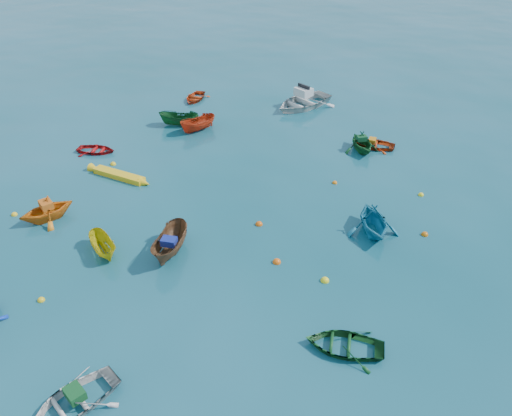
% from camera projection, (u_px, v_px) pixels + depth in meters
% --- Properties ---
extents(ground, '(160.00, 160.00, 0.00)m').
position_uv_depth(ground, '(221.00, 274.00, 22.26)').
color(ground, '#0B4650').
rests_on(ground, ground).
extents(dinghy_white_near, '(3.43, 3.78, 0.64)m').
position_uv_depth(dinghy_white_near, '(75.00, 404.00, 16.71)').
color(dinghy_white_near, beige).
rests_on(dinghy_white_near, ground).
extents(sampan_brown_mid, '(1.51, 3.27, 1.22)m').
position_uv_depth(sampan_brown_mid, '(172.00, 253.00, 23.52)').
color(sampan_brown_mid, brown).
rests_on(sampan_brown_mid, ground).
extents(dinghy_orange_w, '(3.44, 3.54, 1.42)m').
position_uv_depth(dinghy_orange_w, '(49.00, 219.00, 25.86)').
color(dinghy_orange_w, orange).
rests_on(dinghy_orange_w, ground).
extents(sampan_yellow_mid, '(2.49, 2.27, 0.95)m').
position_uv_depth(sampan_yellow_mid, '(105.00, 253.00, 23.52)').
color(sampan_yellow_mid, gold).
rests_on(sampan_yellow_mid, ground).
extents(dinghy_green_e, '(3.12, 2.38, 0.61)m').
position_uv_depth(dinghy_green_e, '(344.00, 348.00, 18.73)').
color(dinghy_green_e, '#10441B').
rests_on(dinghy_green_e, ground).
extents(dinghy_cyan_se, '(3.57, 3.79, 1.59)m').
position_uv_depth(dinghy_cyan_se, '(372.00, 232.00, 24.91)').
color(dinghy_cyan_se, teal).
rests_on(dinghy_cyan_se, ground).
extents(dinghy_red_nw, '(2.72, 2.12, 0.51)m').
position_uv_depth(dinghy_red_nw, '(97.00, 152.00, 32.26)').
color(dinghy_red_nw, '#A70D0E').
rests_on(dinghy_red_nw, ground).
extents(sampan_orange_n, '(2.37, 3.03, 1.11)m').
position_uv_depth(sampan_orange_n, '(199.00, 131.00, 35.03)').
color(sampan_orange_n, '#B93111').
rests_on(sampan_orange_n, ground).
extents(dinghy_green_n, '(3.30, 3.43, 1.39)m').
position_uv_depth(dinghy_green_n, '(361.00, 151.00, 32.42)').
color(dinghy_green_n, '#135121').
rests_on(dinghy_green_n, ground).
extents(dinghy_red_ne, '(2.75, 1.97, 0.57)m').
position_uv_depth(dinghy_red_ne, '(373.00, 147.00, 32.91)').
color(dinghy_red_ne, '#BB370F').
rests_on(dinghy_red_ne, ground).
extents(dinghy_red_far, '(2.09, 2.82, 0.56)m').
position_uv_depth(dinghy_red_far, '(195.00, 100.00, 39.95)').
color(dinghy_red_far, red).
rests_on(dinghy_red_far, ground).
extents(sampan_green_far, '(3.03, 1.81, 1.10)m').
position_uv_depth(sampan_green_far, '(180.00, 125.00, 35.78)').
color(sampan_green_far, '#114A1E').
rests_on(sampan_green_far, ground).
extents(kayak_yellow, '(4.18, 1.24, 0.42)m').
position_uv_depth(kayak_yellow, '(120.00, 178.00, 29.49)').
color(kayak_yellow, yellow).
rests_on(kayak_yellow, ground).
extents(motorboat_white, '(5.69, 6.19, 1.65)m').
position_uv_depth(motorboat_white, '(303.00, 106.00, 38.76)').
color(motorboat_white, silver).
rests_on(motorboat_white, ground).
extents(tarp_green_a, '(0.88, 0.81, 0.34)m').
position_uv_depth(tarp_green_a, '(75.00, 393.00, 16.50)').
color(tarp_green_a, '#134D22').
rests_on(tarp_green_a, dinghy_white_near).
extents(tarp_blue_a, '(0.73, 0.58, 0.33)m').
position_uv_depth(tarp_blue_a, '(169.00, 242.00, 22.97)').
color(tarp_blue_a, navy).
rests_on(tarp_blue_a, sampan_brown_mid).
extents(tarp_orange_a, '(0.93, 0.88, 0.36)m').
position_uv_depth(tarp_orange_a, '(46.00, 204.00, 25.39)').
color(tarp_orange_a, '#D65D15').
rests_on(tarp_orange_a, dinghy_orange_w).
extents(tarp_green_b, '(0.78, 0.73, 0.31)m').
position_uv_depth(tarp_green_b, '(362.00, 138.00, 32.04)').
color(tarp_green_b, '#124A24').
rests_on(tarp_green_b, dinghy_green_n).
extents(tarp_orange_b, '(0.45, 0.59, 0.29)m').
position_uv_depth(tarp_orange_b, '(372.00, 140.00, 32.71)').
color(tarp_orange_b, orange).
rests_on(tarp_orange_b, dinghy_red_ne).
extents(buoy_ye_a, '(0.31, 0.31, 0.31)m').
position_uv_depth(buoy_ye_a, '(41.00, 300.00, 20.85)').
color(buoy_ye_a, yellow).
rests_on(buoy_ye_a, ground).
extents(buoy_or_b, '(0.39, 0.39, 0.39)m').
position_uv_depth(buoy_or_b, '(277.00, 262.00, 22.93)').
color(buoy_or_b, '#FF5F0D').
rests_on(buoy_or_b, ground).
extents(buoy_ye_b, '(0.32, 0.32, 0.32)m').
position_uv_depth(buoy_ye_b, '(15.00, 215.00, 26.18)').
color(buoy_ye_b, yellow).
rests_on(buoy_ye_b, ground).
extents(buoy_or_c, '(0.38, 0.38, 0.38)m').
position_uv_depth(buoy_or_c, '(259.00, 225.00, 25.45)').
color(buoy_or_c, '#E5570C').
rests_on(buoy_or_c, ground).
extents(buoy_ye_c, '(0.38, 0.38, 0.38)m').
position_uv_depth(buoy_ye_c, '(325.00, 281.00, 21.87)').
color(buoy_ye_c, yellow).
rests_on(buoy_ye_c, ground).
extents(buoy_or_d, '(0.35, 0.35, 0.35)m').
position_uv_depth(buoy_or_d, '(425.00, 235.00, 24.71)').
color(buoy_or_d, '#CE640B').
rests_on(buoy_or_d, ground).
extents(buoy_ye_d, '(0.36, 0.36, 0.36)m').
position_uv_depth(buoy_ye_d, '(113.00, 164.00, 30.84)').
color(buoy_ye_d, yellow).
rests_on(buoy_ye_d, ground).
extents(buoy_or_e, '(0.30, 0.30, 0.30)m').
position_uv_depth(buoy_or_e, '(335.00, 183.00, 28.94)').
color(buoy_or_e, orange).
rests_on(buoy_or_e, ground).
extents(buoy_ye_e, '(0.31, 0.31, 0.31)m').
position_uv_depth(buoy_ye_e, '(421.00, 195.00, 27.82)').
color(buoy_ye_e, yellow).
rests_on(buoy_ye_e, ground).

